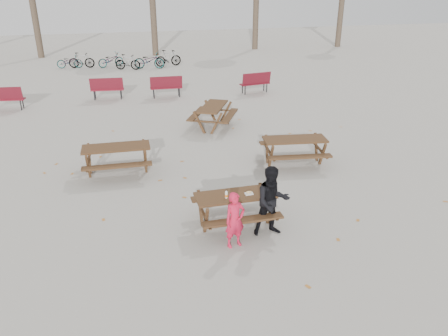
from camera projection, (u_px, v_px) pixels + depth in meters
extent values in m
plane|color=gray|center=(235.00, 224.00, 10.10)|extent=(80.00, 80.00, 0.00)
cube|color=#3B2315|center=(235.00, 195.00, 9.80)|extent=(1.80, 0.70, 0.05)
cube|color=#3B2315|center=(243.00, 220.00, 9.39)|extent=(1.80, 0.25, 0.05)
cube|color=#3B2315|center=(228.00, 195.00, 10.45)|extent=(1.80, 0.25, 0.05)
cylinder|color=#3B2315|center=(206.00, 221.00, 9.52)|extent=(0.08, 0.08, 0.73)
cylinder|color=#3B2315|center=(200.00, 208.00, 10.05)|extent=(0.08, 0.08, 0.73)
cylinder|color=#3B2315|center=(271.00, 213.00, 9.87)|extent=(0.08, 0.08, 0.73)
cylinder|color=#3B2315|center=(262.00, 201.00, 10.40)|extent=(0.08, 0.08, 0.73)
cube|color=silver|center=(249.00, 194.00, 9.79)|extent=(0.18, 0.11, 0.03)
ellipsoid|color=tan|center=(249.00, 192.00, 9.77)|extent=(0.14, 0.06, 0.05)
cylinder|color=silver|center=(226.00, 195.00, 9.61)|extent=(0.06, 0.06, 0.15)
cylinder|color=orange|center=(226.00, 196.00, 9.61)|extent=(0.07, 0.07, 0.05)
cylinder|color=white|center=(226.00, 191.00, 9.57)|extent=(0.03, 0.03, 0.02)
imported|color=red|center=(235.00, 220.00, 9.06)|extent=(0.51, 0.39, 1.24)
imported|color=black|center=(272.00, 201.00, 9.42)|extent=(0.80, 0.63, 1.61)
imported|color=black|center=(70.00, 61.00, 27.31)|extent=(1.60, 0.68, 0.82)
imported|color=black|center=(81.00, 60.00, 27.35)|extent=(1.63, 0.69, 0.95)
imported|color=black|center=(111.00, 60.00, 27.67)|extent=(1.79, 1.26, 0.89)
imported|color=black|center=(128.00, 62.00, 26.80)|extent=(1.61, 0.95, 0.93)
imported|color=black|center=(149.00, 60.00, 27.17)|extent=(1.98, 1.08, 0.99)
imported|color=black|center=(168.00, 58.00, 27.88)|extent=(1.76, 0.78, 1.02)
cylinder|color=#382B21|center=(34.00, 11.00, 29.79)|extent=(0.44, 0.44, 6.30)
cylinder|color=#382B21|center=(153.00, 12.00, 30.85)|extent=(0.44, 0.44, 5.95)
cylinder|color=#382B21|center=(256.00, 5.00, 33.46)|extent=(0.44, 0.44, 6.65)
cylinder|color=#382B21|center=(341.00, 13.00, 34.93)|extent=(0.44, 0.44, 5.25)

